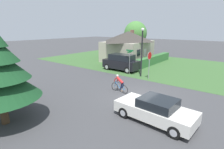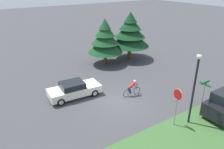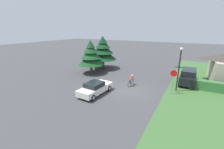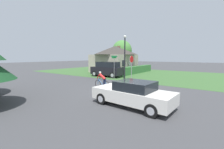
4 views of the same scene
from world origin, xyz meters
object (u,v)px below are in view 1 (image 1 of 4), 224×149
object	(u,v)px
cyclist	(120,84)
stop_sign	(149,60)
parked_suv_right	(121,62)
street_lamp	(142,47)
cottage_house	(128,45)
sedan_left_lane	(155,110)
street_name_sign	(130,58)
deciduous_tree_right	(135,33)

from	to	relation	value
cyclist	stop_sign	size ratio (longest dim) A/B	0.62
parked_suv_right	street_lamp	distance (m)	4.06
parked_suv_right	cottage_house	bearing A→B (deg)	-63.60
sedan_left_lane	street_lamp	xyz separation A→B (m)	(7.79, 5.20, 2.49)
cottage_house	street_name_sign	bearing A→B (deg)	-150.76
sedan_left_lane	street_name_sign	xyz separation A→B (m)	(7.68, 6.59, 1.25)
cyclist	street_name_sign	xyz separation A→B (m)	(5.13, 2.36, 1.23)
stop_sign	cottage_house	bearing A→B (deg)	-133.67
cottage_house	sedan_left_lane	distance (m)	19.50
cyclist	deciduous_tree_right	xyz separation A→B (m)	(19.84, 10.45, 3.33)
street_lamp	street_name_sign	distance (m)	1.87
street_name_sign	deciduous_tree_right	world-z (taller)	deciduous_tree_right
cyclist	stop_sign	world-z (taller)	stop_sign
street_name_sign	stop_sign	bearing A→B (deg)	-95.57
cottage_house	sedan_left_lane	world-z (taller)	cottage_house
street_name_sign	cottage_house	bearing A→B (deg)	34.01
cottage_house	cyclist	xyz separation A→B (m)	(-12.88, -7.58, -1.67)
sedan_left_lane	deciduous_tree_right	world-z (taller)	deciduous_tree_right
stop_sign	deciduous_tree_right	xyz separation A→B (m)	(14.95, 10.57, 2.02)
sedan_left_lane	street_name_sign	world-z (taller)	street_name_sign
cyclist	parked_suv_right	bearing A→B (deg)	-50.80
cottage_house	cyclist	size ratio (longest dim) A/B	5.35
stop_sign	street_lamp	size ratio (longest dim) A/B	0.54
cyclist	stop_sign	distance (m)	5.06
cyclist	parked_suv_right	distance (m)	7.55
cottage_house	sedan_left_lane	bearing A→B (deg)	-147.31
street_lamp	deciduous_tree_right	size ratio (longest dim) A/B	0.81
cyclist	street_lamp	bearing A→B (deg)	-74.65
sedan_left_lane	deciduous_tree_right	xyz separation A→B (m)	(22.39, 14.68, 3.35)
sedan_left_lane	street_lamp	size ratio (longest dim) A/B	0.87
parked_suv_right	street_name_sign	size ratio (longest dim) A/B	1.59
parked_suv_right	street_lamp	size ratio (longest dim) A/B	0.86
stop_sign	street_name_sign	world-z (taller)	stop_sign
stop_sign	street_name_sign	bearing A→B (deg)	-93.21
sedan_left_lane	cyclist	distance (m)	4.94
sedan_left_lane	street_name_sign	bearing A→B (deg)	-45.99
cyclist	street_lamp	xyz separation A→B (m)	(5.25, 0.97, 2.47)
parked_suv_right	street_name_sign	world-z (taller)	street_name_sign
street_lamp	street_name_sign	xyz separation A→B (m)	(-0.12, 1.39, -1.24)
sedan_left_lane	parked_suv_right	world-z (taller)	parked_suv_right
parked_suv_right	deciduous_tree_right	bearing A→B (deg)	-65.76
parked_suv_right	street_name_sign	xyz separation A→B (m)	(-1.10, -1.89, 0.93)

